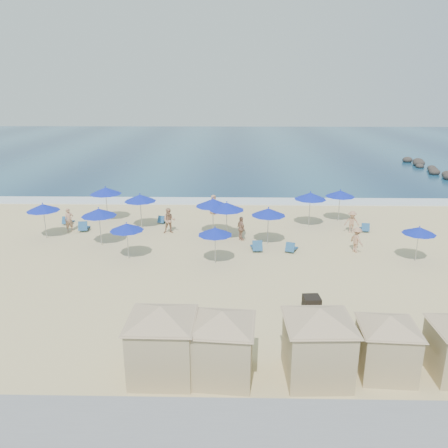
{
  "coord_description": "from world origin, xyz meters",
  "views": [
    {
      "loc": [
        -0.28,
        -22.59,
        9.78
      ],
      "look_at": [
        -0.8,
        3.0,
        1.78
      ],
      "focal_mm": 35.0,
      "sensor_mm": 36.0,
      "label": 1
    }
  ],
  "objects": [
    {
      "name": "ocean",
      "position": [
        0.0,
        55.0,
        0.03
      ],
      "size": [
        160.0,
        80.0,
        0.06
      ],
      "primitive_type": "cube",
      "color": "navy",
      "rests_on": "ground"
    },
    {
      "name": "trash_bin",
      "position": [
        3.34,
        -4.65,
        0.37
      ],
      "size": [
        0.8,
        0.8,
        0.75
      ],
      "primitive_type": "cube",
      "rotation": [
        0.0,
        0.0,
        0.07
      ],
      "color": "black",
      "rests_on": "ground"
    },
    {
      "name": "umbrella_1",
      "position": [
        -8.81,
        3.99,
        2.21
      ],
      "size": [
        2.24,
        2.24,
        2.55
      ],
      "color": "#A5A8AD",
      "rests_on": "ground"
    },
    {
      "name": "cabana_3",
      "position": [
        5.17,
        -9.11,
        1.45
      ],
      "size": [
        4.04,
        4.04,
        2.54
      ],
      "color": "tan",
      "rests_on": "ground"
    },
    {
      "name": "beach_chair_3",
      "position": [
        1.25,
        3.2,
        0.26
      ],
      "size": [
        0.73,
        1.43,
        0.76
      ],
      "color": "#245385",
      "rests_on": "ground"
    },
    {
      "name": "beachgoer_2",
      "position": [
        0.31,
        5.13,
        0.81
      ],
      "size": [
        0.77,
        1.03,
        1.62
      ],
      "primitive_type": "imported",
      "rotation": [
        0.0,
        0.0,
        2.02
      ],
      "color": "tan",
      "rests_on": "ground"
    },
    {
      "name": "beach_chair_0",
      "position": [
        -12.68,
        8.5,
        0.23
      ],
      "size": [
        0.6,
        1.22,
        0.66
      ],
      "color": "#245385",
      "rests_on": "ground"
    },
    {
      "name": "surf_line",
      "position": [
        0.0,
        15.5,
        0.04
      ],
      "size": [
        160.0,
        2.5,
        0.08
      ],
      "primitive_type": "cube",
      "color": "white",
      "rests_on": "ground"
    },
    {
      "name": "umbrella_4",
      "position": [
        -6.91,
        7.66,
        2.25
      ],
      "size": [
        2.28,
        2.28,
        2.6
      ],
      "color": "#A5A8AD",
      "rests_on": "ground"
    },
    {
      "name": "umbrella_5",
      "position": [
        -1.61,
        6.1,
        2.34
      ],
      "size": [
        2.37,
        2.37,
        2.7
      ],
      "color": "#A5A8AD",
      "rests_on": "ground"
    },
    {
      "name": "beach_chair_4",
      "position": [
        3.41,
        3.06,
        0.24
      ],
      "size": [
        0.99,
        1.37,
        0.69
      ],
      "color": "#245385",
      "rests_on": "ground"
    },
    {
      "name": "cabana_1",
      "position": [
        -0.61,
        -9.38,
        1.62
      ],
      "size": [
        4.49,
        4.49,
        2.82
      ],
      "color": "tan",
      "rests_on": "ground"
    },
    {
      "name": "umbrella_8",
      "position": [
        2.03,
        4.39,
        2.18
      ],
      "size": [
        2.21,
        2.21,
        2.52
      ],
      "color": "#A5A8AD",
      "rests_on": "ground"
    },
    {
      "name": "umbrella_0",
      "position": [
        -12.97,
        5.33,
        2.14
      ],
      "size": [
        2.17,
        2.17,
        2.47
      ],
      "color": "#A5A8AD",
      "rests_on": "ground"
    },
    {
      "name": "beachgoer_4",
      "position": [
        -1.82,
        11.46,
        0.79
      ],
      "size": [
        0.91,
        0.77,
        1.59
      ],
      "primitive_type": "imported",
      "rotation": [
        0.0,
        0.0,
        0.4
      ],
      "color": "tan",
      "rests_on": "ground"
    },
    {
      "name": "beachgoer_3",
      "position": [
        8.1,
        6.81,
        0.8
      ],
      "size": [
        1.1,
        0.73,
        1.59
      ],
      "primitive_type": "imported",
      "rotation": [
        0.0,
        0.0,
        6.14
      ],
      "color": "tan",
      "rests_on": "ground"
    },
    {
      "name": "umbrella_6",
      "position": [
        -1.27,
        1.04,
        1.95
      ],
      "size": [
        1.98,
        1.98,
        2.25
      ],
      "color": "#A5A8AD",
      "rests_on": "ground"
    },
    {
      "name": "cabana_2",
      "position": [
        2.7,
        -9.35,
        1.7
      ],
      "size": [
        4.73,
        4.73,
        2.97
      ],
      "color": "tan",
      "rests_on": "ground"
    },
    {
      "name": "umbrella_11",
      "position": [
        10.55,
        1.62,
        1.89
      ],
      "size": [
        1.92,
        1.92,
        2.18
      ],
      "color": "#A5A8AD",
      "rests_on": "ground"
    },
    {
      "name": "beach_chair_5",
      "position": [
        9.18,
        7.23,
        0.23
      ],
      "size": [
        0.72,
        1.29,
        0.67
      ],
      "color": "#245385",
      "rests_on": "ground"
    },
    {
      "name": "cabana_0",
      "position": [
        -2.71,
        -9.33,
        1.7
      ],
      "size": [
        4.73,
        4.73,
        2.97
      ],
      "color": "tan",
      "rests_on": "ground"
    },
    {
      "name": "beach_chair_2",
      "position": [
        -5.54,
        8.91,
        0.22
      ],
      "size": [
        0.86,
        1.24,
        0.63
      ],
      "color": "#245385",
      "rests_on": "ground"
    },
    {
      "name": "beachgoer_5",
      "position": [
        7.43,
        3.05,
        0.8
      ],
      "size": [
        0.97,
        1.18,
        1.59
      ],
      "primitive_type": "imported",
      "rotation": [
        0.0,
        0.0,
        2.01
      ],
      "color": "tan",
      "rests_on": "ground"
    },
    {
      "name": "umbrella_10",
      "position": [
        5.37,
        8.32,
        2.29
      ],
      "size": [
        2.32,
        2.32,
        2.64
      ],
      "color": "#A5A8AD",
      "rests_on": "ground"
    },
    {
      "name": "beachgoer_0",
      "position": [
        -11.86,
        6.78,
        0.84
      ],
      "size": [
        0.73,
        0.66,
        1.67
      ],
      "primitive_type": "imported",
      "rotation": [
        0.0,
        0.0,
        0.54
      ],
      "color": "tan",
      "rests_on": "ground"
    },
    {
      "name": "ground",
      "position": [
        0.0,
        0.0,
        0.0
      ],
      "size": [
        160.0,
        160.0,
        0.0
      ],
      "primitive_type": "plane",
      "color": "beige",
      "rests_on": "ground"
    },
    {
      "name": "umbrella_3",
      "position": [
        -6.49,
        1.67,
        1.98
      ],
      "size": [
        2.01,
        2.01,
        2.28
      ],
      "color": "#A5A8AD",
      "rests_on": "ground"
    },
    {
      "name": "beach_chair_1",
      "position": [
        -10.93,
        6.96,
        0.27
      ],
      "size": [
        0.84,
        1.49,
        0.77
      ],
      "color": "#245385",
      "rests_on": "ground"
    },
    {
      "name": "umbrella_2",
      "position": [
        -9.91,
        9.48,
        2.34
      ],
      "size": [
        2.37,
        2.37,
        2.7
      ],
      "color": "#A5A8AD",
      "rests_on": "ground"
    },
    {
      "name": "umbrella_7",
      "position": [
        -0.67,
        5.29,
        2.3
      ],
      "size": [
        2.33,
        2.33,
        2.65
      ],
      "color": "#A5A8AD",
      "rests_on": "ground"
    },
    {
      "name": "umbrella_9",
      "position": [
        7.85,
        9.7,
        2.16
      ],
      "size": [
        2.19,
        2.19,
        2.5
      ],
      "color": "#A5A8AD",
      "rests_on": "ground"
    },
    {
      "name": "beachgoer_1",
      "position": [
        -4.71,
        6.55,
        0.89
      ],
      "size": [
        0.94,
        0.77,
        1.79
      ],
      "primitive_type": "imported",
      "rotation": [
        0.0,
        0.0,
        0.11
      ],
      "color": "tan",
      "rests_on": "ground"
    }
  ]
}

